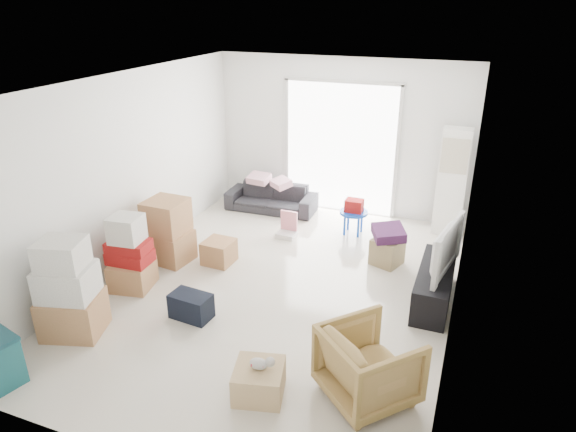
# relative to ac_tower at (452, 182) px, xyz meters

# --- Properties ---
(room_shell) EXTENTS (4.98, 6.48, 3.18)m
(room_shell) POSITION_rel_ac_tower_xyz_m (-1.95, -2.65, 0.48)
(room_shell) COLOR beige
(room_shell) RESTS_ON ground
(sliding_door) EXTENTS (2.10, 0.04, 2.33)m
(sliding_door) POSITION_rel_ac_tower_xyz_m (-1.95, 0.33, 0.37)
(sliding_door) COLOR white
(sliding_door) RESTS_ON room_shell
(ac_tower) EXTENTS (0.45, 0.30, 1.75)m
(ac_tower) POSITION_rel_ac_tower_xyz_m (0.00, 0.00, 0.00)
(ac_tower) COLOR white
(ac_tower) RESTS_ON room_shell
(tv_console) EXTENTS (0.41, 1.38, 0.46)m
(tv_console) POSITION_rel_ac_tower_xyz_m (0.05, -2.21, -0.65)
(tv_console) COLOR black
(tv_console) RESTS_ON room_shell
(television) EXTENTS (0.82, 1.19, 0.14)m
(television) POSITION_rel_ac_tower_xyz_m (0.05, -2.21, -0.34)
(television) COLOR black
(television) RESTS_ON tv_console
(sofa) EXTENTS (1.63, 0.53, 0.63)m
(sofa) POSITION_rel_ac_tower_xyz_m (-3.07, -0.15, -0.56)
(sofa) COLOR #29292F
(sofa) RESTS_ON room_shell
(pillow_left) EXTENTS (0.37, 0.30, 0.11)m
(pillow_left) POSITION_rel_ac_tower_xyz_m (-3.33, -0.11, -0.19)
(pillow_left) COLOR #E0A3AC
(pillow_left) RESTS_ON sofa
(pillow_right) EXTENTS (0.42, 0.41, 0.11)m
(pillow_right) POSITION_rel_ac_tower_xyz_m (-2.86, -0.19, -0.19)
(pillow_right) COLOR #E0A3AC
(pillow_right) RESTS_ON sofa
(armchair) EXTENTS (1.09, 1.09, 0.82)m
(armchair) POSITION_rel_ac_tower_xyz_m (-0.35, -4.20, -0.47)
(armchair) COLOR tan
(armchair) RESTS_ON room_shell
(box_stack_a) EXTENTS (0.77, 0.70, 1.18)m
(box_stack_a) POSITION_rel_ac_tower_xyz_m (-3.75, -4.40, -0.35)
(box_stack_a) COLOR #B0794F
(box_stack_a) RESTS_ON room_shell
(box_stack_b) EXTENTS (0.59, 0.59, 1.03)m
(box_stack_b) POSITION_rel_ac_tower_xyz_m (-3.75, -3.31, -0.43)
(box_stack_b) COLOR #B0794F
(box_stack_b) RESTS_ON room_shell
(box_stack_c) EXTENTS (0.68, 0.59, 0.94)m
(box_stack_c) POSITION_rel_ac_tower_xyz_m (-3.72, -2.47, -0.42)
(box_stack_c) COLOR #B0794F
(box_stack_c) RESTS_ON room_shell
(loose_box) EXTENTS (0.43, 0.43, 0.34)m
(loose_box) POSITION_rel_ac_tower_xyz_m (-3.00, -2.29, -0.70)
(loose_box) COLOR #B0794F
(loose_box) RESTS_ON room_shell
(duffel_bag) EXTENTS (0.52, 0.34, 0.31)m
(duffel_bag) POSITION_rel_ac_tower_xyz_m (-2.65, -3.65, -0.72)
(duffel_bag) COLOR black
(duffel_bag) RESTS_ON room_shell
(ottoman) EXTENTS (0.50, 0.50, 0.39)m
(ottoman) POSITION_rel_ac_tower_xyz_m (-0.70, -1.44, -0.68)
(ottoman) COLOR #9B865A
(ottoman) RESTS_ON room_shell
(blanket) EXTENTS (0.56, 0.56, 0.14)m
(blanket) POSITION_rel_ac_tower_xyz_m (-0.70, -1.44, -0.42)
(blanket) COLOR #4D1F4E
(blanket) RESTS_ON ottoman
(kids_table) EXTENTS (0.46, 0.46, 0.60)m
(kids_table) POSITION_rel_ac_tower_xyz_m (-1.42, -0.61, -0.45)
(kids_table) COLOR #0D41C2
(kids_table) RESTS_ON room_shell
(toy_walker) EXTENTS (0.31, 0.27, 0.41)m
(toy_walker) POSITION_rel_ac_tower_xyz_m (-2.40, -1.08, -0.76)
(toy_walker) COLOR silver
(toy_walker) RESTS_ON room_shell
(wood_crate) EXTENTS (0.57, 0.57, 0.31)m
(wood_crate) POSITION_rel_ac_tower_xyz_m (-1.34, -4.56, -0.72)
(wood_crate) COLOR tan
(wood_crate) RESTS_ON room_shell
(plush_bunny) EXTENTS (0.25, 0.14, 0.13)m
(plush_bunny) POSITION_rel_ac_tower_xyz_m (-1.31, -4.55, -0.50)
(plush_bunny) COLOR #B2ADA8
(plush_bunny) RESTS_ON wood_crate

